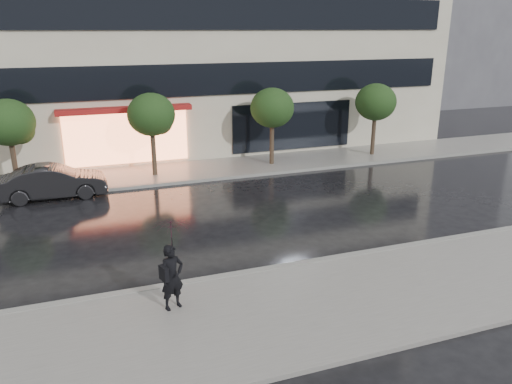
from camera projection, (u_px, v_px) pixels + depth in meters
name	position (u px, v px, depth m)	size (l,w,h in m)	color
ground	(299.00, 251.00, 15.94)	(120.00, 120.00, 0.00)	black
sidewalk_near	(350.00, 299.00, 13.02)	(60.00, 4.50, 0.12)	slate
sidewalk_far	(214.00, 169.00, 25.09)	(60.00, 3.50, 0.12)	slate
curb_near	(313.00, 262.00, 15.03)	(60.00, 0.25, 0.14)	gray
curb_far	(224.00, 178.00, 23.52)	(60.00, 0.25, 0.14)	gray
bg_building_right	(430.00, 14.00, 46.82)	(12.00, 12.00, 16.00)	#4C4C54
tree_far_west	(10.00, 124.00, 21.12)	(2.20, 2.20, 3.99)	#33261C
tree_mid_west	(153.00, 116.00, 23.05)	(2.20, 2.20, 3.99)	#33261C
tree_mid_east	(273.00, 109.00, 24.98)	(2.20, 2.20, 3.99)	#33261C
tree_far_east	(376.00, 103.00, 26.90)	(2.20, 2.20, 3.99)	#33261C
parked_car	(54.00, 182.00, 20.75)	(1.49, 4.26, 1.40)	black
pedestrian_with_umbrella	(172.00, 253.00, 12.08)	(1.13, 1.14, 2.33)	black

